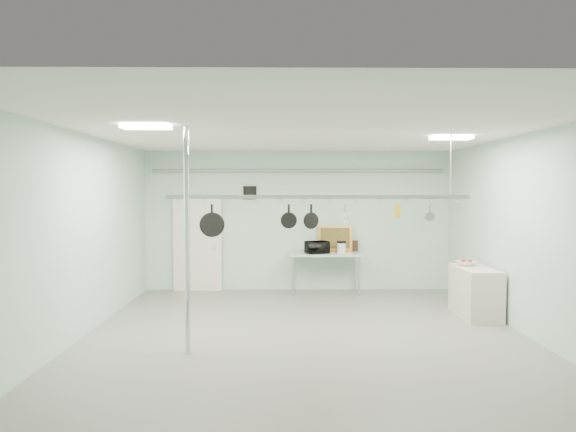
{
  "coord_description": "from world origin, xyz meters",
  "views": [
    {
      "loc": [
        -0.37,
        -7.79,
        2.31
      ],
      "look_at": [
        -0.26,
        1.0,
        1.86
      ],
      "focal_mm": 32.0,
      "sensor_mm": 36.0,
      "label": 1
    }
  ],
  "objects_px": {
    "chrome_pole": "(187,240)",
    "pot_rack": "(318,195)",
    "side_cabinet": "(475,292)",
    "microwave": "(317,247)",
    "skillet_mid": "(289,215)",
    "fruit_bowl": "(466,263)",
    "skillet_left": "(212,221)",
    "skillet_right": "(311,216)",
    "prep_table": "(325,256)",
    "coffee_canister": "(341,248)"
  },
  "relations": [
    {
      "from": "prep_table",
      "to": "pot_rack",
      "type": "bearing_deg",
      "value": -96.91
    },
    {
      "from": "prep_table",
      "to": "pot_rack",
      "type": "relative_size",
      "value": 0.33
    },
    {
      "from": "skillet_left",
      "to": "microwave",
      "type": "bearing_deg",
      "value": 50.18
    },
    {
      "from": "prep_table",
      "to": "coffee_canister",
      "type": "bearing_deg",
      "value": -5.88
    },
    {
      "from": "pot_rack",
      "to": "chrome_pole",
      "type": "bearing_deg",
      "value": -154.65
    },
    {
      "from": "side_cabinet",
      "to": "skillet_right",
      "type": "distance_m",
      "value": 3.56
    },
    {
      "from": "microwave",
      "to": "skillet_mid",
      "type": "height_order",
      "value": "skillet_mid"
    },
    {
      "from": "side_cabinet",
      "to": "coffee_canister",
      "type": "distance_m",
      "value": 3.13
    },
    {
      "from": "skillet_right",
      "to": "prep_table",
      "type": "bearing_deg",
      "value": 58.86
    },
    {
      "from": "prep_table",
      "to": "skillet_left",
      "type": "height_order",
      "value": "skillet_left"
    },
    {
      "from": "prep_table",
      "to": "skillet_left",
      "type": "xyz_separation_m",
      "value": [
        -2.07,
        -3.3,
        0.99
      ]
    },
    {
      "from": "microwave",
      "to": "skillet_left",
      "type": "relative_size",
      "value": 0.92
    },
    {
      "from": "prep_table",
      "to": "coffee_canister",
      "type": "height_order",
      "value": "coffee_canister"
    },
    {
      "from": "microwave",
      "to": "skillet_left",
      "type": "height_order",
      "value": "skillet_left"
    },
    {
      "from": "coffee_canister",
      "to": "fruit_bowl",
      "type": "height_order",
      "value": "coffee_canister"
    },
    {
      "from": "pot_rack",
      "to": "microwave",
      "type": "distance_m",
      "value": 3.44
    },
    {
      "from": "side_cabinet",
      "to": "coffee_canister",
      "type": "height_order",
      "value": "coffee_canister"
    },
    {
      "from": "pot_rack",
      "to": "skillet_right",
      "type": "bearing_deg",
      "value": 180.0
    },
    {
      "from": "side_cabinet",
      "to": "microwave",
      "type": "relative_size",
      "value": 2.47
    },
    {
      "from": "pot_rack",
      "to": "skillet_left",
      "type": "distance_m",
      "value": 1.72
    },
    {
      "from": "coffee_canister",
      "to": "skillet_right",
      "type": "bearing_deg",
      "value": -104.86
    },
    {
      "from": "chrome_pole",
      "to": "pot_rack",
      "type": "height_order",
      "value": "chrome_pole"
    },
    {
      "from": "pot_rack",
      "to": "skillet_right",
      "type": "distance_m",
      "value": 0.34
    },
    {
      "from": "chrome_pole",
      "to": "prep_table",
      "type": "bearing_deg",
      "value": 61.29
    },
    {
      "from": "pot_rack",
      "to": "skillet_mid",
      "type": "xyz_separation_m",
      "value": [
        -0.46,
        0.0,
        -0.32
      ]
    },
    {
      "from": "chrome_pole",
      "to": "coffee_canister",
      "type": "relative_size",
      "value": 14.14
    },
    {
      "from": "skillet_left",
      "to": "skillet_right",
      "type": "distance_m",
      "value": 1.57
    },
    {
      "from": "skillet_left",
      "to": "skillet_right",
      "type": "xyz_separation_m",
      "value": [
        1.57,
        0.0,
        0.08
      ]
    },
    {
      "from": "skillet_right",
      "to": "pot_rack",
      "type": "bearing_deg",
      "value": -22.43
    },
    {
      "from": "chrome_pole",
      "to": "fruit_bowl",
      "type": "height_order",
      "value": "chrome_pole"
    },
    {
      "from": "side_cabinet",
      "to": "coffee_canister",
      "type": "xyz_separation_m",
      "value": [
        -2.19,
        2.16,
        0.57
      ]
    },
    {
      "from": "fruit_bowl",
      "to": "pot_rack",
      "type": "bearing_deg",
      "value": -154.5
    },
    {
      "from": "chrome_pole",
      "to": "microwave",
      "type": "relative_size",
      "value": 6.58
    },
    {
      "from": "skillet_right",
      "to": "microwave",
      "type": "bearing_deg",
      "value": 61.88
    },
    {
      "from": "skillet_right",
      "to": "chrome_pole",
      "type": "bearing_deg",
      "value": -175.8
    },
    {
      "from": "prep_table",
      "to": "side_cabinet",
      "type": "relative_size",
      "value": 1.33
    },
    {
      "from": "microwave",
      "to": "skillet_mid",
      "type": "xyz_separation_m",
      "value": [
        -0.67,
        -3.22,
        0.87
      ]
    },
    {
      "from": "chrome_pole",
      "to": "side_cabinet",
      "type": "xyz_separation_m",
      "value": [
        4.85,
        2.0,
        -1.15
      ]
    },
    {
      "from": "prep_table",
      "to": "chrome_pole",
      "type": "bearing_deg",
      "value": -118.71
    },
    {
      "from": "microwave",
      "to": "skillet_right",
      "type": "bearing_deg",
      "value": 63.58
    },
    {
      "from": "chrome_pole",
      "to": "prep_table",
      "type": "xyz_separation_m",
      "value": [
        2.3,
        4.2,
        -0.77
      ]
    },
    {
      "from": "skillet_mid",
      "to": "fruit_bowl",
      "type": "bearing_deg",
      "value": 23.82
    },
    {
      "from": "pot_rack",
      "to": "skillet_left",
      "type": "height_order",
      "value": "pot_rack"
    },
    {
      "from": "chrome_pole",
      "to": "pot_rack",
      "type": "bearing_deg",
      "value": 25.35
    },
    {
      "from": "coffee_canister",
      "to": "chrome_pole",
      "type": "bearing_deg",
      "value": -122.58
    },
    {
      "from": "microwave",
      "to": "pot_rack",
      "type": "bearing_deg",
      "value": 65.43
    },
    {
      "from": "pot_rack",
      "to": "skillet_right",
      "type": "xyz_separation_m",
      "value": [
        -0.11,
        0.0,
        -0.33
      ]
    },
    {
      "from": "pot_rack",
      "to": "skillet_mid",
      "type": "relative_size",
      "value": 13.44
    },
    {
      "from": "skillet_left",
      "to": "skillet_mid",
      "type": "xyz_separation_m",
      "value": [
        1.21,
        0.0,
        0.08
      ]
    },
    {
      "from": "fruit_bowl",
      "to": "skillet_right",
      "type": "relative_size",
      "value": 0.95
    }
  ]
}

